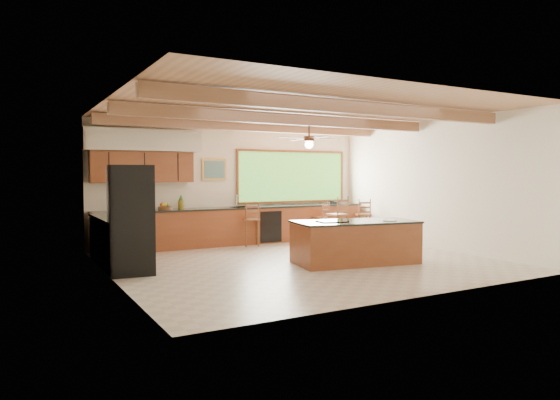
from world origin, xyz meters
TOP-DOWN VIEW (x-y plane):
  - ground at (0.00, 0.00)m, footprint 7.20×7.20m
  - room_shell at (-0.17, 0.65)m, footprint 7.27×6.54m
  - counter_run at (-0.82, 2.52)m, footprint 7.12×3.10m
  - island at (0.85, -0.63)m, footprint 2.53×1.51m
  - refrigerator at (-3.22, 0.40)m, footprint 0.81×0.79m
  - bar_stool_a at (0.10, 2.39)m, footprint 0.49×0.49m
  - bar_stool_b at (2.11, 2.40)m, footprint 0.46×0.46m
  - bar_stool_c at (2.23, 1.79)m, footprint 0.46×0.46m
  - bar_stool_d at (3.30, 2.15)m, footprint 0.51×0.51m

SIDE VIEW (x-z plane):
  - ground at x=0.00m, z-range 0.00..0.00m
  - island at x=0.85m, z-range -0.01..0.84m
  - counter_run at x=-0.82m, z-range -0.17..1.10m
  - bar_stool_b at x=2.11m, z-range 0.09..1.11m
  - bar_stool_a at x=0.10m, z-range 0.10..1.16m
  - bar_stool_d at x=3.30m, z-range 0.10..1.18m
  - bar_stool_c at x=2.23m, z-range 0.11..1.30m
  - refrigerator at x=-3.22m, z-range 0.00..1.89m
  - room_shell at x=-0.17m, z-range 0.70..3.72m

